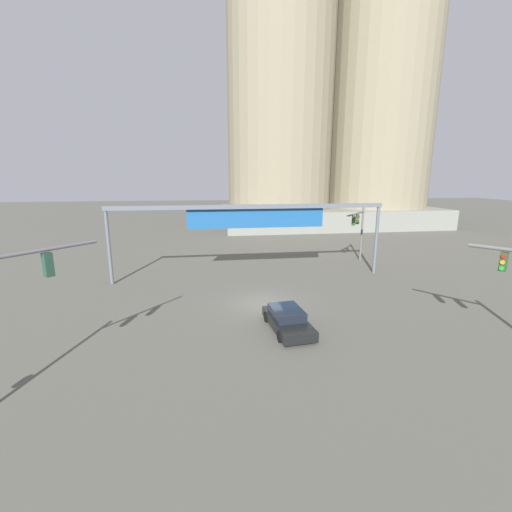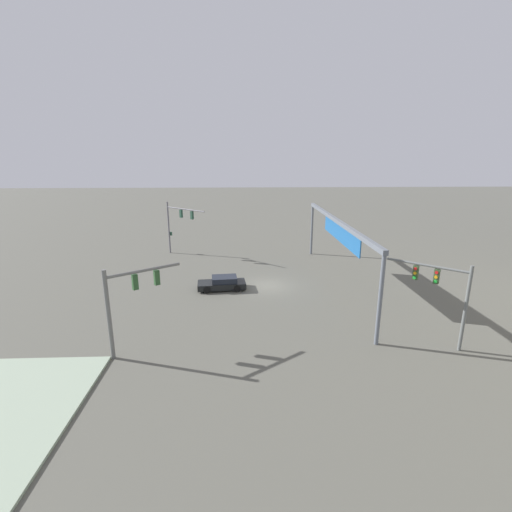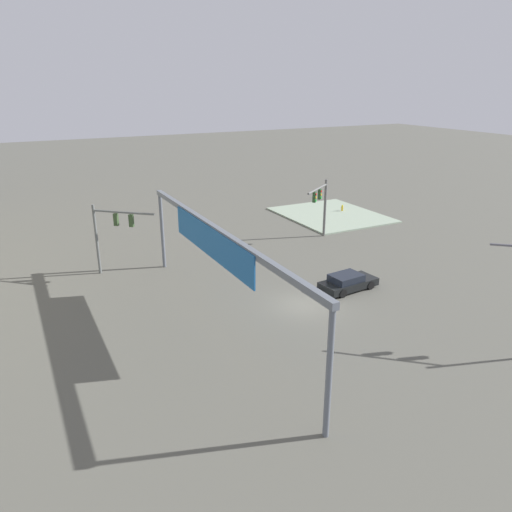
% 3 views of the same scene
% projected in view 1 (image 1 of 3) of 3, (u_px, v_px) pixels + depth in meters
% --- Properties ---
extents(ground_plane, '(228.93, 228.93, 0.00)m').
position_uv_depth(ground_plane, '(262.00, 304.00, 23.78)').
color(ground_plane, '#55554C').
extents(traffic_signal_near_corner, '(3.51, 3.95, 5.60)m').
position_uv_depth(traffic_signal_near_corner, '(359.00, 225.00, 34.45)').
color(traffic_signal_near_corner, '#5C605F').
rests_on(traffic_signal_near_corner, ground).
extents(overhead_sign_gantry, '(23.37, 0.43, 6.39)m').
position_uv_depth(overhead_sign_gantry, '(252.00, 216.00, 28.71)').
color(overhead_sign_gantry, slate).
rests_on(overhead_sign_gantry, ground).
extents(highrise_twin_tower, '(38.20, 19.73, 72.04)m').
position_uv_depth(highrise_twin_tower, '(337.00, 7.00, 55.64)').
color(highrise_twin_tower, gray).
rests_on(highrise_twin_tower, ground).
extents(sedan_car_approaching, '(2.30, 4.54, 1.21)m').
position_uv_depth(sedan_car_approaching, '(288.00, 320.00, 19.64)').
color(sedan_car_approaching, black).
rests_on(sedan_car_approaching, ground).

